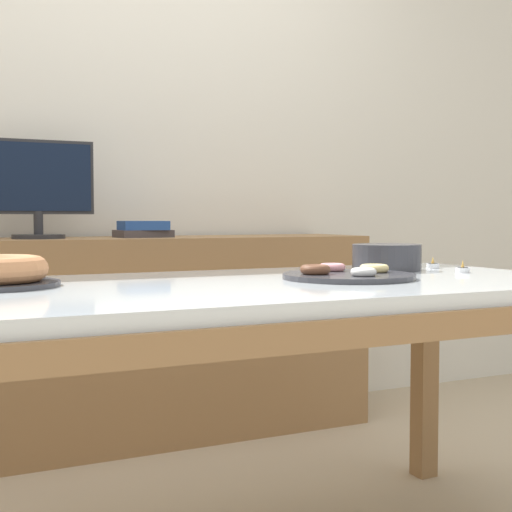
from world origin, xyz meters
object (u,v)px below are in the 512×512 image
at_px(computer_monitor, 38,189).
at_px(tealight_right_edge, 433,265).
at_px(pastry_platter, 348,275).
at_px(book_stack, 143,229).
at_px(plate_stack, 387,257).
at_px(tealight_left_edge, 463,269).

distance_m(computer_monitor, tealight_right_edge, 1.50).
bearing_deg(pastry_platter, book_stack, 98.58).
xyz_separation_m(computer_monitor, pastry_platter, (0.60, -1.24, -0.26)).
bearing_deg(computer_monitor, tealight_right_edge, -44.42).
relative_size(computer_monitor, pastry_platter, 1.21).
xyz_separation_m(computer_monitor, plate_stack, (0.87, -1.04, -0.23)).
relative_size(book_stack, pastry_platter, 0.64).
bearing_deg(tealight_right_edge, book_stack, 121.73).
xyz_separation_m(book_stack, pastry_platter, (0.19, -1.24, -0.10)).
height_order(book_stack, pastry_platter, book_stack).
bearing_deg(tealight_right_edge, pastry_platter, -155.66).
distance_m(book_stack, tealight_left_edge, 1.36).
xyz_separation_m(computer_monitor, book_stack, (0.41, 0.00, -0.16)).
bearing_deg(book_stack, plate_stack, -66.15).
height_order(tealight_right_edge, tealight_left_edge, same).
relative_size(book_stack, tealight_right_edge, 5.65).
xyz_separation_m(pastry_platter, tealight_right_edge, (0.45, 0.20, -0.00)).
height_order(plate_stack, tealight_right_edge, plate_stack).
bearing_deg(tealight_left_edge, pastry_platter, -176.61).
bearing_deg(tealight_right_edge, tealight_left_edge, -102.17).
height_order(pastry_platter, tealight_right_edge, same).
relative_size(computer_monitor, tealight_left_edge, 10.60).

